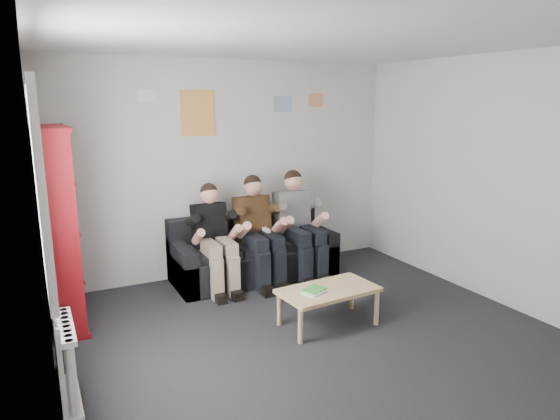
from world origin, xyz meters
name	(u,v)px	position (x,y,z in m)	size (l,w,h in m)	color
room_shell	(338,205)	(0.00, 0.00, 1.35)	(5.00, 5.00, 5.00)	black
sofa	(253,255)	(0.14, 2.12, 0.28)	(2.02, 0.83, 0.78)	black
bookshelf	(60,229)	(-2.07, 1.69, 0.99)	(0.30, 0.89, 1.97)	maroon
coffee_table	(328,293)	(0.25, 0.50, 0.34)	(0.97, 0.53, 0.39)	#DAB47D
game_cases	(314,291)	(0.07, 0.47, 0.40)	(0.24, 0.19, 0.03)	silver
person_left	(215,239)	(-0.42, 1.93, 0.62)	(0.39, 0.83, 1.25)	black
person_middle	(259,231)	(0.14, 1.92, 0.64)	(0.42, 0.89, 1.31)	#4A2F18
person_right	(300,226)	(0.70, 1.92, 0.65)	(0.43, 0.92, 1.34)	silver
radiator	(70,362)	(-2.15, 0.20, 0.35)	(0.10, 0.64, 0.60)	white
window	(49,275)	(-2.22, 0.20, 1.03)	(0.05, 1.30, 2.36)	white
poster_large	(198,113)	(-0.40, 2.49, 2.05)	(0.42, 0.01, 0.55)	#DFCC4F
poster_blue	(283,104)	(0.75, 2.49, 2.15)	(0.25, 0.01, 0.20)	#3A86C6
poster_pink	(316,100)	(1.25, 2.49, 2.20)	(0.22, 0.01, 0.18)	#C63E79
poster_sign	(147,96)	(-1.00, 2.49, 2.25)	(0.20, 0.01, 0.14)	white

